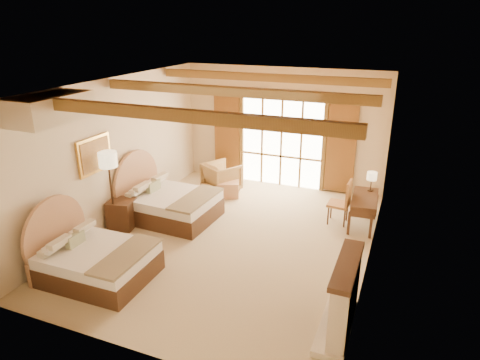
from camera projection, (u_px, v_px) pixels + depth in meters
The scene contains 19 objects.
floor at pixel (232, 239), 9.00m from camera, with size 7.00×7.00×0.00m, color tan.
wall_back at pixel (282, 128), 11.48m from camera, with size 5.50×5.50×0.00m, color beige.
wall_left at pixel (117, 152), 9.41m from camera, with size 7.00×7.00×0.00m, color beige.
wall_right at pixel (376, 186), 7.47m from camera, with size 7.00×7.00×0.00m, color beige.
ceiling at pixel (231, 85), 7.88m from camera, with size 7.00×7.00×0.00m, color #B76834.
ceiling_beams at pixel (231, 91), 7.92m from camera, with size 5.39×4.60×0.18m, color olive, non-canonical shape.
french_doors at pixel (281, 141), 11.55m from camera, with size 3.95×0.08×2.60m.
fireplace at pixel (343, 301), 6.18m from camera, with size 0.46×1.40×1.16m.
painting at pixel (95, 155), 8.69m from camera, with size 0.06×0.95×0.75m.
canopy_valance at pixel (50, 108), 7.07m from camera, with size 0.70×1.40×0.45m, color beige.
bed_near at pixel (91, 257), 7.58m from camera, with size 1.88×1.47×1.23m.
bed_far at pixel (166, 201), 9.86m from camera, with size 2.06×1.60×1.32m.
nightstand at pixel (122, 214), 9.41m from camera, with size 0.53×0.53×0.64m, color #46291A.
floor_lamp at pixel (108, 165), 8.81m from camera, with size 0.38×0.38×1.79m.
armchair at pixel (222, 177), 11.40m from camera, with size 0.83×0.85×0.78m, color #9F7A44.
ottoman at pixel (228, 188), 11.16m from camera, with size 0.55×0.55×0.40m, color tan.
desk at pixel (364, 210), 9.50m from camera, with size 0.61×1.29×0.68m.
desk_chair at pixel (339, 210), 9.61m from camera, with size 0.48×0.48×1.03m.
desk_lamp at pixel (372, 177), 9.60m from camera, with size 0.22×0.22×0.45m.
Camera 1 is at (3.15, -7.35, 4.33)m, focal length 32.00 mm.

